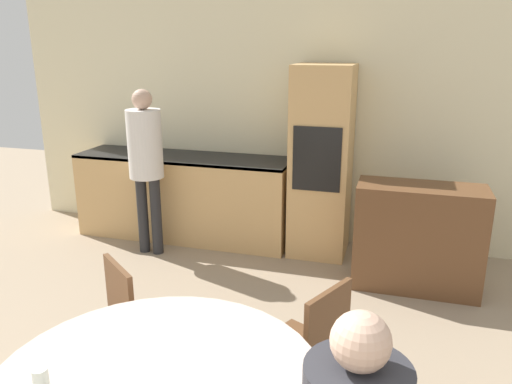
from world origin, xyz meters
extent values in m
cube|color=beige|center=(0.00, 4.94, 1.30)|extent=(6.63, 0.05, 2.60)
cube|color=tan|center=(-1.31, 4.59, 0.45)|extent=(2.30, 0.60, 0.90)
cube|color=black|center=(-1.31, 4.59, 0.89)|extent=(2.30, 0.60, 0.03)
cube|color=tan|center=(0.15, 4.60, 0.93)|extent=(0.56, 0.58, 1.86)
cube|color=black|center=(0.15, 4.31, 1.02)|extent=(0.45, 0.01, 0.60)
cube|color=brown|center=(1.08, 4.06, 0.46)|extent=(1.05, 0.45, 0.91)
cylinder|color=beige|center=(0.03, 1.38, 0.76)|extent=(1.34, 1.34, 0.03)
cylinder|color=brown|center=(-0.92, 1.93, 0.22)|extent=(0.04, 0.04, 0.44)
cylinder|color=brown|center=(-0.72, 2.18, 0.22)|extent=(0.04, 0.04, 0.44)
cylinder|color=brown|center=(-0.47, 1.98, 0.22)|extent=(0.04, 0.04, 0.44)
cube|color=brown|center=(-0.70, 1.96, 0.45)|extent=(0.56, 0.56, 0.02)
cube|color=brown|center=(-0.58, 2.10, 0.66)|extent=(0.32, 0.26, 0.40)
cylinder|color=brown|center=(0.35, 2.43, 0.22)|extent=(0.04, 0.04, 0.44)
cylinder|color=brown|center=(0.64, 2.29, 0.22)|extent=(0.04, 0.04, 0.44)
cube|color=brown|center=(0.43, 2.22, 0.45)|extent=(0.53, 0.53, 0.02)
cube|color=brown|center=(0.59, 2.14, 0.66)|extent=(0.19, 0.36, 0.40)
sphere|color=tan|center=(0.81, 1.25, 1.17)|extent=(0.19, 0.19, 0.19)
cylinder|color=#262628|center=(-1.54, 4.09, 0.39)|extent=(0.11, 0.11, 0.79)
cylinder|color=#262628|center=(-1.40, 4.09, 0.39)|extent=(0.11, 0.11, 0.79)
cylinder|color=silver|center=(-1.47, 4.09, 1.12)|extent=(0.33, 0.33, 0.66)
sphere|color=tan|center=(-1.47, 4.09, 1.54)|extent=(0.19, 0.19, 0.19)
cylinder|color=silver|center=(-0.36, 1.19, 0.82)|extent=(0.06, 0.06, 0.10)
camera|label=1|loc=(0.87, -0.11, 2.05)|focal=35.00mm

